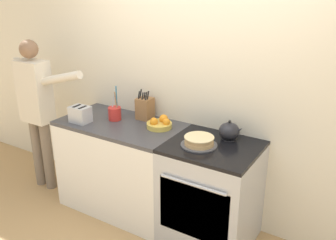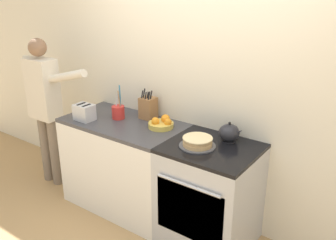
# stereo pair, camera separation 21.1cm
# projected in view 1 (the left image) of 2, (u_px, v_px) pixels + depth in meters

# --- Properties ---
(wall_back) EXTENTS (8.00, 0.04, 2.60)m
(wall_back) POSITION_uv_depth(u_px,v_px,m) (202.00, 85.00, 3.34)
(wall_back) COLOR silver
(wall_back) RESTS_ON ground_plane
(counter_cabinet) EXTENTS (1.18, 0.66, 0.91)m
(counter_cabinet) POSITION_uv_depth(u_px,v_px,m) (122.00, 166.00, 3.69)
(counter_cabinet) COLOR white
(counter_cabinet) RESTS_ON ground_plane
(stove_range) EXTENTS (0.75, 0.69, 0.91)m
(stove_range) POSITION_uv_depth(u_px,v_px,m) (211.00, 194.00, 3.22)
(stove_range) COLOR #B7BABF
(stove_range) RESTS_ON ground_plane
(layer_cake) EXTENTS (0.30, 0.30, 0.08)m
(layer_cake) POSITION_uv_depth(u_px,v_px,m) (199.00, 141.00, 3.04)
(layer_cake) COLOR #4C4C51
(layer_cake) RESTS_ON stove_range
(tea_kettle) EXTENTS (0.21, 0.17, 0.17)m
(tea_kettle) POSITION_uv_depth(u_px,v_px,m) (229.00, 131.00, 3.15)
(tea_kettle) COLOR #232328
(tea_kettle) RESTS_ON stove_range
(knife_block) EXTENTS (0.14, 0.14, 0.29)m
(knife_block) POSITION_uv_depth(u_px,v_px,m) (145.00, 108.00, 3.59)
(knife_block) COLOR olive
(knife_block) RESTS_ON counter_cabinet
(utensil_crock) EXTENTS (0.12, 0.12, 0.34)m
(utensil_crock) POSITION_uv_depth(u_px,v_px,m) (115.00, 113.00, 3.58)
(utensil_crock) COLOR red
(utensil_crock) RESTS_ON counter_cabinet
(fruit_bowl) EXTENTS (0.23, 0.23, 0.11)m
(fruit_bowl) POSITION_uv_depth(u_px,v_px,m) (160.00, 124.00, 3.40)
(fruit_bowl) COLOR gold
(fruit_bowl) RESTS_ON counter_cabinet
(toaster) EXTENTS (0.20, 0.14, 0.16)m
(toaster) POSITION_uv_depth(u_px,v_px,m) (80.00, 114.00, 3.52)
(toaster) COLOR #B7BABF
(toaster) RESTS_ON counter_cabinet
(person_baker) EXTENTS (0.93, 0.20, 1.63)m
(person_baker) POSITION_uv_depth(u_px,v_px,m) (37.00, 103.00, 3.87)
(person_baker) COLOR #7A6B5B
(person_baker) RESTS_ON ground_plane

